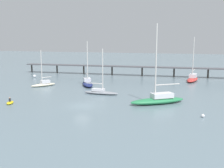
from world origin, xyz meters
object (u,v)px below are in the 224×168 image
Objects in this scene: sailboat_cream at (44,84)px; sailboat_gray at (101,91)px; sailboat_red at (193,78)px; mooring_buoy_far at (34,76)px; sailboat_navy at (87,83)px; mooring_buoy_mid at (203,116)px; sailboat_green at (158,99)px; dinghy_yellow at (10,102)px; pier at (181,66)px.

sailboat_cream is 16.86m from sailboat_gray.
sailboat_red reaches higher than sailboat_cream.
sailboat_red is 45.10m from mooring_buoy_far.
mooring_buoy_mid is (26.81, -18.32, -0.47)m from sailboat_navy.
sailboat_navy reaches higher than sailboat_gray.
sailboat_green reaches higher than dinghy_yellow.
sailboat_red is 35.27m from mooring_buoy_mid.
dinghy_yellow is (5.11, -16.92, -0.41)m from sailboat_cream.
sailboat_gray is 17.23m from dinghy_yellow.
pier is 5.86× the size of sailboat_green.
pier is 33.96m from sailboat_gray.
mooring_buoy_far is at bearing 160.78° from sailboat_navy.
sailboat_gray is 22.25m from mooring_buoy_mid.
sailboat_red is (3.81, -6.49, -2.62)m from pier.
sailboat_cream is at bearing -45.30° from mooring_buoy_far.
pier is 6.73× the size of sailboat_red.
sailboat_gray reaches higher than mooring_buoy_far.
sailboat_cream reaches higher than mooring_buoy_mid.
sailboat_navy is at bearing -19.22° from mooring_buoy_far.
dinghy_yellow is at bearing -118.03° from pier.
sailboat_green reaches higher than sailboat_red.
sailboat_red is 1.36× the size of sailboat_cream.
sailboat_green is (0.05, -35.54, -2.59)m from pier.
sailboat_green is at bearing -18.02° from sailboat_gray.
sailboat_green reaches higher than pier.
sailboat_red is 28.61m from sailboat_navy.
sailboat_red is at bearing 54.11° from dinghy_yellow.
sailboat_navy is (-23.18, -16.76, -0.06)m from sailboat_red.
sailboat_red reaches higher than sailboat_navy.
pier is at bearing 120.39° from sailboat_red.
dinghy_yellow is 2.93× the size of mooring_buoy_far.
mooring_buoy_far is (-27.89, 15.53, -0.14)m from sailboat_gray.
pier is 154.00× the size of mooring_buoy_mid.
mooring_buoy_far reaches higher than mooring_buoy_mid.
sailboat_red is at bearing 95.91° from mooring_buoy_mid.
sailboat_gray is 31.92m from mooring_buoy_far.
pier is 7.40× the size of sailboat_navy.
sailboat_cream is at bearing -155.35° from sailboat_navy.
sailboat_gray is (-12.44, 4.05, -0.25)m from sailboat_green.
pier reaches higher than mooring_buoy_far.
sailboat_cream is 3.38× the size of dinghy_yellow.
sailboat_red reaches higher than mooring_buoy_far.
pier is at bearing 21.61° from mooring_buoy_far.
sailboat_gray is at bearing -111.49° from pier.
pier is at bearing 90.08° from sailboat_green.
mooring_buoy_mid is at bearing -79.86° from pier.
dinghy_yellow is (-23.69, -44.49, -3.18)m from pier.
sailboat_cream is 17.68m from dinghy_yellow.
sailboat_gray reaches higher than dinghy_yellow.
sailboat_red is 46.91m from dinghy_yellow.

